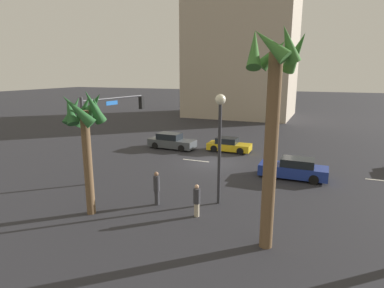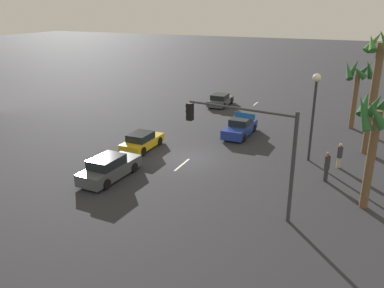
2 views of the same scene
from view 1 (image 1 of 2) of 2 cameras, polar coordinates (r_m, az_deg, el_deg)
name	(u,v)px [view 1 (image 1 of 2)]	position (r m, az deg, el deg)	size (l,w,h in m)	color
ground_plane	(211,162)	(26.28, 3.39, -3.29)	(220.00, 220.00, 0.00)	#28282D
lane_stripe_1	(382,181)	(25.47, 31.01, -5.66)	(2.03, 0.14, 0.01)	silver
lane_stripe_2	(311,173)	(25.07, 20.64, -4.89)	(2.05, 0.14, 0.01)	silver
lane_stripe_3	(196,161)	(26.70, 0.69, -3.00)	(2.34, 0.14, 0.01)	silver
car_0	(294,169)	(23.30, 17.88, -4.29)	(4.64, 1.94, 1.45)	navy
car_1	(171,141)	(30.92, -3.73, 0.45)	(4.70, 2.02, 1.49)	#474C51
car_3	(229,145)	(29.89, 6.63, -0.20)	(4.02, 1.83, 1.30)	gold
traffic_signal	(109,121)	(22.79, -14.81, 4.10)	(1.13, 6.22, 5.75)	#38383D
streetlamp	(220,128)	(17.11, 5.04, 2.80)	(0.56, 0.56, 6.14)	#2D2D33
pedestrian_0	(197,200)	(16.37, 0.86, -10.02)	(0.41, 0.41, 1.73)	#B2A58C
pedestrian_1	(157,187)	(17.82, -6.39, -7.76)	(0.47, 0.47, 1.93)	#333338
palm_tree_0	(85,122)	(16.50, -18.76, 3.73)	(2.53, 2.74, 6.56)	brown
palm_tree_2	(273,104)	(12.66, 14.43, 6.92)	(2.52, 2.39, 8.97)	brown
building_1	(243,49)	(55.67, 9.10, 16.62)	(16.93, 13.52, 22.36)	#B2A38E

